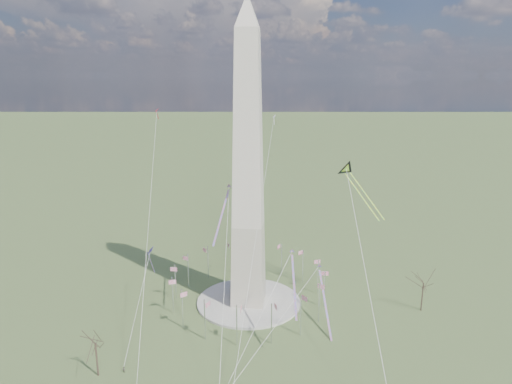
# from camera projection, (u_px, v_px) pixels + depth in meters

# --- Properties ---
(ground) EXTENTS (2000.00, 2000.00, 0.00)m
(ground) POSITION_uv_depth(u_px,v_px,m) (249.00, 303.00, 159.08)
(ground) COLOR #42562B
(ground) RESTS_ON ground
(plaza) EXTENTS (36.00, 36.00, 0.80)m
(plaza) POSITION_uv_depth(u_px,v_px,m) (249.00, 302.00, 158.99)
(plaza) COLOR #AEA79F
(plaza) RESTS_ON ground
(washington_monument) EXTENTS (15.56, 15.56, 100.00)m
(washington_monument) POSITION_uv_depth(u_px,v_px,m) (248.00, 168.00, 147.22)
(washington_monument) COLOR #B2A495
(washington_monument) RESTS_ON plaza
(flagpole_ring) EXTENTS (54.40, 54.40, 13.00)m
(flagpole_ring) POSITION_uv_depth(u_px,v_px,m) (249.00, 283.00, 157.29)
(flagpole_ring) COLOR silver
(flagpole_ring) RESTS_ON ground
(tree_near) EXTENTS (8.73, 8.73, 15.28)m
(tree_near) POSITION_uv_depth(u_px,v_px,m) (424.00, 281.00, 151.15)
(tree_near) COLOR #4E392F
(tree_near) RESTS_ON ground
(tree_far) EXTENTS (8.17, 8.17, 14.29)m
(tree_far) POSITION_uv_depth(u_px,v_px,m) (95.00, 341.00, 118.02)
(tree_far) COLOR #4E392F
(tree_far) RESTS_ON ground
(person_west) EXTENTS (0.87, 0.76, 1.53)m
(person_west) POSITION_uv_depth(u_px,v_px,m) (124.00, 369.00, 121.66)
(person_west) COLOR gray
(person_west) RESTS_ON ground
(kite_delta_black) EXTENTS (16.04, 19.43, 17.04)m
(kite_delta_black) POSITION_uv_depth(u_px,v_px,m) (348.00, 172.00, 158.33)
(kite_delta_black) COLOR black
(kite_delta_black) RESTS_ON ground
(kite_diamond_purple) EXTENTS (1.95, 3.33, 10.30)m
(kite_diamond_purple) POSITION_uv_depth(u_px,v_px,m) (151.00, 253.00, 156.86)
(kite_diamond_purple) COLOR navy
(kite_diamond_purple) RESTS_ON ground
(kite_streamer_left) EXTENTS (3.42, 19.38, 13.31)m
(kite_streamer_left) POSITION_uv_depth(u_px,v_px,m) (293.00, 275.00, 132.01)
(kite_streamer_left) COLOR #E04F23
(kite_streamer_left) RESTS_ON ground
(kite_streamer_mid) EXTENTS (2.72, 20.86, 14.32)m
(kite_streamer_mid) POSITION_uv_depth(u_px,v_px,m) (224.00, 207.00, 144.55)
(kite_streamer_mid) COLOR #E04F23
(kite_streamer_mid) RESTS_ON ground
(kite_streamer_right) EXTENTS (5.39, 23.66, 16.33)m
(kite_streamer_right) POSITION_uv_depth(u_px,v_px,m) (323.00, 291.00, 147.54)
(kite_streamer_right) COLOR #E04F23
(kite_streamer_right) RESTS_ON ground
(kite_small_red) EXTENTS (1.19, 1.90, 4.28)m
(kite_small_red) POSITION_uv_depth(u_px,v_px,m) (157.00, 111.00, 187.39)
(kite_small_red) COLOR #F61D35
(kite_small_red) RESTS_ON ground
(kite_small_white) EXTENTS (1.34, 1.55, 4.18)m
(kite_small_white) POSITION_uv_depth(u_px,v_px,m) (274.00, 118.00, 187.57)
(kite_small_white) COLOR white
(kite_small_white) RESTS_ON ground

